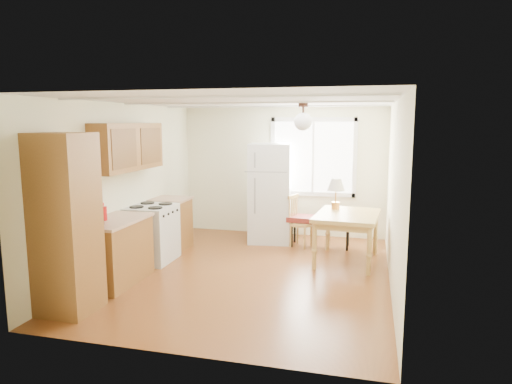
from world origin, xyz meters
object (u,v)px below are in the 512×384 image
(refrigerator, at_px, (270,193))
(chair, at_px, (297,217))
(bench, at_px, (320,220))
(dining_table, at_px, (347,220))

(refrigerator, xyz_separation_m, chair, (0.55, -0.22, -0.39))
(refrigerator, xyz_separation_m, bench, (0.96, -0.16, -0.44))
(bench, height_order, dining_table, dining_table)
(refrigerator, distance_m, bench, 1.07)
(refrigerator, height_order, dining_table, refrigerator)
(dining_table, relative_size, chair, 1.46)
(refrigerator, relative_size, dining_table, 1.37)
(dining_table, bearing_deg, bench, 126.98)
(bench, xyz_separation_m, dining_table, (0.51, -0.81, 0.21))
(chair, bearing_deg, refrigerator, 175.84)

